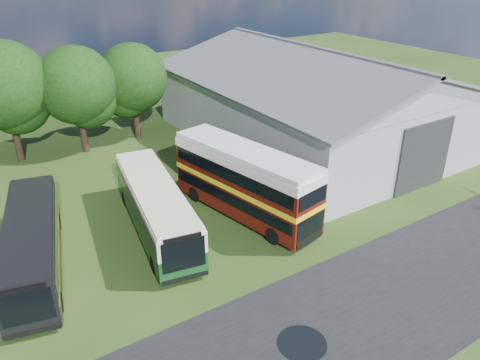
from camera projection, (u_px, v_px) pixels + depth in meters
ground at (287, 293)px, 23.30m from camera, size 120.00×120.00×0.00m
asphalt_road at (374, 306)px, 22.50m from camera, size 60.00×8.00×0.02m
puddle at (302, 344)px, 20.31m from camera, size 2.20×2.20×0.01m
storage_shed at (312, 93)px, 40.81m from camera, size 18.80×24.80×8.15m
tree_mid at (5, 85)px, 35.38m from camera, size 6.80×6.80×9.60m
tree_right_a at (76, 85)px, 37.28m from camera, size 6.26×6.26×8.83m
tree_right_b at (132, 78)px, 40.42m from camera, size 5.98×5.98×8.45m
shrub_front at (298, 212)px, 30.55m from camera, size 1.70×1.70×1.70m
shrub_mid at (279, 200)px, 32.06m from camera, size 1.60×1.60×1.60m
shrub_back at (262, 188)px, 33.57m from camera, size 1.80×1.80×1.80m
bus_green_single at (156, 207)px, 27.75m from camera, size 4.44×11.56×3.11m
bus_maroon_double at (245, 183)px, 29.31m from camera, size 4.70×10.93×4.56m
bus_dark_single at (32, 244)px, 24.40m from camera, size 4.91×11.17×3.00m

